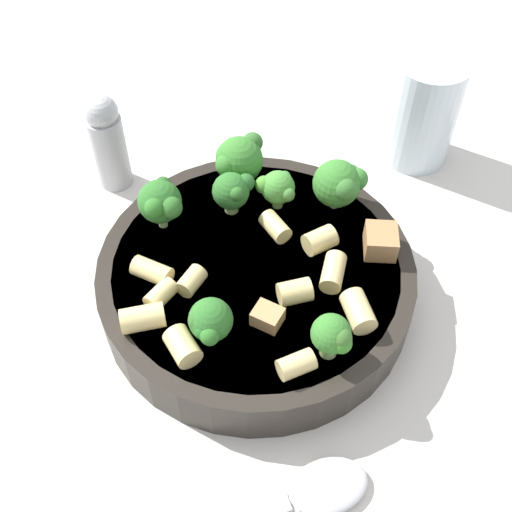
# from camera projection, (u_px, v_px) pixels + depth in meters

# --- Properties ---
(ground_plane) EXTENTS (2.00, 2.00, 0.00)m
(ground_plane) POSITION_uv_depth(u_px,v_px,m) (256.00, 296.00, 0.51)
(ground_plane) COLOR beige
(pasta_bowl) EXTENTS (0.24, 0.24, 0.04)m
(pasta_bowl) POSITION_uv_depth(u_px,v_px,m) (256.00, 278.00, 0.49)
(pasta_bowl) COLOR #28231E
(pasta_bowl) RESTS_ON ground_plane
(broccoli_floret_0) EXTENTS (0.03, 0.03, 0.03)m
(broccoli_floret_0) POSITION_uv_depth(u_px,v_px,m) (277.00, 188.00, 0.50)
(broccoli_floret_0) COLOR #84AD60
(broccoli_floret_0) RESTS_ON pasta_bowl
(broccoli_floret_1) EXTENTS (0.05, 0.04, 0.04)m
(broccoli_floret_1) POSITION_uv_depth(u_px,v_px,m) (238.00, 159.00, 0.52)
(broccoli_floret_1) COLOR #93B766
(broccoli_floret_1) RESTS_ON pasta_bowl
(broccoli_floret_2) EXTENTS (0.03, 0.03, 0.04)m
(broccoli_floret_2) POSITION_uv_depth(u_px,v_px,m) (214.00, 324.00, 0.42)
(broccoli_floret_2) COLOR #84AD60
(broccoli_floret_2) RESTS_ON pasta_bowl
(broccoli_floret_3) EXTENTS (0.04, 0.04, 0.04)m
(broccoli_floret_3) POSITION_uv_depth(u_px,v_px,m) (340.00, 183.00, 0.50)
(broccoli_floret_3) COLOR #9EC175
(broccoli_floret_3) RESTS_ON pasta_bowl
(broccoli_floret_4) EXTENTS (0.03, 0.03, 0.04)m
(broccoli_floret_4) POSITION_uv_depth(u_px,v_px,m) (333.00, 336.00, 0.41)
(broccoli_floret_4) COLOR #93B766
(broccoli_floret_4) RESTS_ON pasta_bowl
(broccoli_floret_5) EXTENTS (0.03, 0.03, 0.04)m
(broccoli_floret_5) POSITION_uv_depth(u_px,v_px,m) (233.00, 190.00, 0.50)
(broccoli_floret_5) COLOR #93B766
(broccoli_floret_5) RESTS_ON pasta_bowl
(broccoli_floret_6) EXTENTS (0.04, 0.04, 0.04)m
(broccoli_floret_6) POSITION_uv_depth(u_px,v_px,m) (161.00, 202.00, 0.48)
(broccoli_floret_6) COLOR #93B766
(broccoli_floret_6) RESTS_ON pasta_bowl
(rigatoni_0) EXTENTS (0.03, 0.03, 0.02)m
(rigatoni_0) POSITION_uv_depth(u_px,v_px,m) (320.00, 240.00, 0.48)
(rigatoni_0) COLOR #E0C67F
(rigatoni_0) RESTS_ON pasta_bowl
(rigatoni_1) EXTENTS (0.03, 0.02, 0.02)m
(rigatoni_1) POSITION_uv_depth(u_px,v_px,m) (333.00, 272.00, 0.46)
(rigatoni_1) COLOR #E0C67F
(rigatoni_1) RESTS_ON pasta_bowl
(rigatoni_2) EXTENTS (0.03, 0.03, 0.02)m
(rigatoni_2) POSITION_uv_depth(u_px,v_px,m) (358.00, 311.00, 0.44)
(rigatoni_2) COLOR #E0C67F
(rigatoni_2) RESTS_ON pasta_bowl
(rigatoni_3) EXTENTS (0.02, 0.02, 0.01)m
(rigatoni_3) POSITION_uv_depth(u_px,v_px,m) (191.00, 281.00, 0.46)
(rigatoni_3) COLOR #E0C67F
(rigatoni_3) RESTS_ON pasta_bowl
(rigatoni_4) EXTENTS (0.02, 0.03, 0.02)m
(rigatoni_4) POSITION_uv_depth(u_px,v_px,m) (152.00, 271.00, 0.46)
(rigatoni_4) COLOR #E0C67F
(rigatoni_4) RESTS_ON pasta_bowl
(rigatoni_5) EXTENTS (0.03, 0.03, 0.02)m
(rigatoni_5) POSITION_uv_depth(u_px,v_px,m) (183.00, 346.00, 0.42)
(rigatoni_5) COLOR #E0C67F
(rigatoni_5) RESTS_ON pasta_bowl
(rigatoni_6) EXTENTS (0.03, 0.03, 0.02)m
(rigatoni_6) POSITION_uv_depth(u_px,v_px,m) (143.00, 318.00, 0.44)
(rigatoni_6) COLOR #E0C67F
(rigatoni_6) RESTS_ON pasta_bowl
(rigatoni_7) EXTENTS (0.03, 0.03, 0.01)m
(rigatoni_7) POSITION_uv_depth(u_px,v_px,m) (296.00, 365.00, 0.41)
(rigatoni_7) COLOR #E0C67F
(rigatoni_7) RESTS_ON pasta_bowl
(rigatoni_8) EXTENTS (0.03, 0.03, 0.01)m
(rigatoni_8) POSITION_uv_depth(u_px,v_px,m) (279.00, 228.00, 0.49)
(rigatoni_8) COLOR #E0C67F
(rigatoni_8) RESTS_ON pasta_bowl
(rigatoni_9) EXTENTS (0.03, 0.03, 0.02)m
(rigatoni_9) POSITION_uv_depth(u_px,v_px,m) (295.00, 292.00, 0.45)
(rigatoni_9) COLOR #E0C67F
(rigatoni_9) RESTS_ON pasta_bowl
(rigatoni_10) EXTENTS (0.03, 0.02, 0.01)m
(rigatoni_10) POSITION_uv_depth(u_px,v_px,m) (161.00, 295.00, 0.45)
(rigatoni_10) COLOR #E0C67F
(rigatoni_10) RESTS_ON pasta_bowl
(chicken_chunk_0) EXTENTS (0.03, 0.03, 0.02)m
(chicken_chunk_0) POSITION_uv_depth(u_px,v_px,m) (381.00, 241.00, 0.48)
(chicken_chunk_0) COLOR #A87A4C
(chicken_chunk_0) RESTS_ON pasta_bowl
(chicken_chunk_1) EXTENTS (0.02, 0.02, 0.01)m
(chicken_chunk_1) POSITION_uv_depth(u_px,v_px,m) (268.00, 317.00, 0.44)
(chicken_chunk_1) COLOR tan
(chicken_chunk_1) RESTS_ON pasta_bowl
(drinking_glass) EXTENTS (0.06, 0.06, 0.10)m
(drinking_glass) POSITION_uv_depth(u_px,v_px,m) (422.00, 117.00, 0.58)
(drinking_glass) COLOR silver
(drinking_glass) RESTS_ON ground_plane
(pepper_shaker) EXTENTS (0.03, 0.03, 0.09)m
(pepper_shaker) POSITION_uv_depth(u_px,v_px,m) (108.00, 141.00, 0.56)
(pepper_shaker) COLOR #B2B2B7
(pepper_shaker) RESTS_ON ground_plane
(spoon) EXTENTS (0.13, 0.14, 0.01)m
(spoon) POSITION_uv_depth(u_px,v_px,m) (297.00, 497.00, 0.40)
(spoon) COLOR silver
(spoon) RESTS_ON ground_plane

